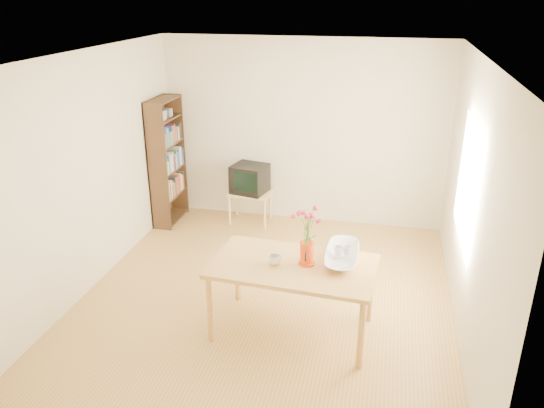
% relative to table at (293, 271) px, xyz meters
% --- Properties ---
extents(room, '(4.50, 4.50, 4.50)m').
position_rel_table_xyz_m(room, '(-0.37, 0.54, 0.62)').
color(room, '#B2843F').
rests_on(room, ground).
extents(table, '(1.61, 0.99, 0.75)m').
position_rel_table_xyz_m(table, '(0.00, 0.00, 0.00)').
color(table, '#C99144').
rests_on(table, ground).
extents(tv_stand, '(0.60, 0.45, 0.46)m').
position_rel_table_xyz_m(tv_stand, '(-1.10, 2.51, -0.29)').
color(tv_stand, '#E0C17E').
rests_on(tv_stand, ground).
extents(bookshelf, '(0.28, 0.70, 1.80)m').
position_rel_table_xyz_m(bookshelf, '(-2.24, 2.29, 0.16)').
color(bookshelf, '#332011').
rests_on(bookshelf, ground).
extents(pitcher, '(0.15, 0.23, 0.23)m').
position_rel_table_xyz_m(pitcher, '(0.12, 0.03, 0.18)').
color(pitcher, '#E2440D').
rests_on(pitcher, table).
extents(flowers, '(0.27, 0.27, 0.38)m').
position_rel_table_xyz_m(flowers, '(0.12, 0.03, 0.48)').
color(flowers, '#E5355E').
rests_on(flowers, pitcher).
extents(mug, '(0.15, 0.15, 0.09)m').
position_rel_table_xyz_m(mug, '(-0.17, -0.04, 0.12)').
color(mug, white).
rests_on(mug, table).
extents(bowl, '(0.48, 0.48, 0.45)m').
position_rel_table_xyz_m(bowl, '(0.44, 0.22, 0.30)').
color(bowl, white).
rests_on(bowl, table).
extents(teacup_a, '(0.11, 0.11, 0.07)m').
position_rel_table_xyz_m(teacup_a, '(0.40, 0.22, 0.26)').
color(teacup_a, white).
rests_on(teacup_a, bowl).
extents(teacup_b, '(0.11, 0.11, 0.07)m').
position_rel_table_xyz_m(teacup_b, '(0.48, 0.24, 0.26)').
color(teacup_b, white).
rests_on(teacup_b, bowl).
extents(television, '(0.54, 0.52, 0.40)m').
position_rel_table_xyz_m(television, '(-1.10, 2.52, -0.01)').
color(television, black).
rests_on(television, tv_stand).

